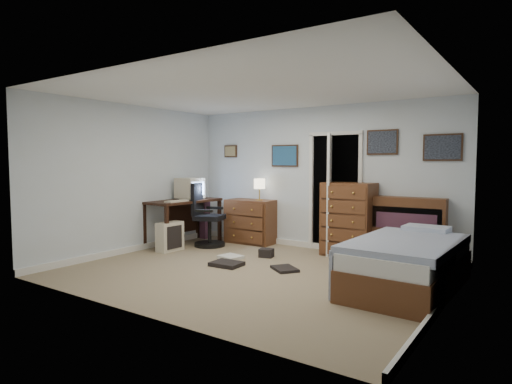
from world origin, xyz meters
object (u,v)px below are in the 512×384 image
computer_desk (180,210)px  tall_dresser (349,219)px  low_dresser (251,221)px  bed (407,263)px  office_chair (206,222)px

computer_desk → tall_dresser: size_ratio=1.22×
computer_desk → low_dresser: computer_desk is taller
low_dresser → computer_desk: bearing=-143.2°
computer_desk → bed: computer_desk is taller
low_dresser → tall_dresser: (1.97, -0.02, 0.19)m
office_chair → bed: bearing=-28.2°
computer_desk → low_dresser: size_ratio=1.58×
tall_dresser → bed: bearing=-44.2°
office_chair → tall_dresser: (2.47, 0.67, 0.15)m
computer_desk → bed: 4.33m
bed → office_chair: bearing=172.1°
computer_desk → tall_dresser: 3.10m
low_dresser → tall_dresser: tall_dresser is taller
office_chair → low_dresser: office_chair is taller
tall_dresser → bed: size_ratio=0.57×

